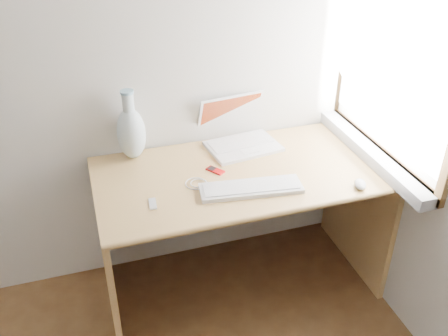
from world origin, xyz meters
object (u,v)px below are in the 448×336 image
object	(u,v)px
vase	(131,132)
laptop	(240,134)
desk	(236,198)
external_keyboard	(251,188)

from	to	relation	value
vase	laptop	bearing A→B (deg)	-2.70
desk	vase	size ratio (longest dim) A/B	3.92
external_keyboard	vase	distance (m)	0.67
laptop	vase	bearing A→B (deg)	169.74
laptop	vase	xyz separation A→B (m)	(-0.57, 0.03, 0.09)
desk	laptop	bearing A→B (deg)	65.40
laptop	external_keyboard	distance (m)	0.45
desk	external_keyboard	distance (m)	0.35
laptop	vase	size ratio (longest dim) A/B	1.08
desk	external_keyboard	bearing A→B (deg)	-93.60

